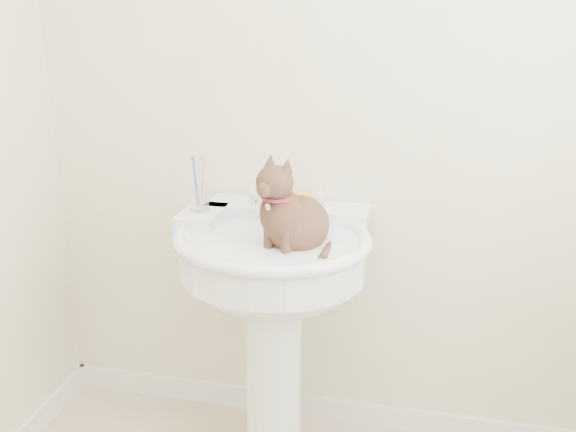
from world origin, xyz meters
The scene contains 7 objects.
wall_back centered at (0.00, 1.10, 1.25)m, with size 2.20×0.00×2.50m, color beige, non-canonical shape.
baseboard_back centered at (0.00, 1.09, 0.04)m, with size 2.20×0.02×0.09m, color white.
pedestal_sink centered at (-0.18, 0.81, 0.70)m, with size 0.65×0.64×0.90m.
faucet centered at (-0.18, 0.97, 0.94)m, with size 0.28×0.12×0.14m.
soap_bar centered at (-0.14, 1.06, 0.91)m, with size 0.09×0.06×0.03m, color orange.
toothbrush_cup centered at (-0.45, 0.88, 0.95)m, with size 0.07×0.07×0.19m.
cat centered at (-0.10, 0.77, 0.94)m, with size 0.22×0.28×0.40m.
Camera 1 is at (0.32, -1.13, 1.61)m, focal length 42.00 mm.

